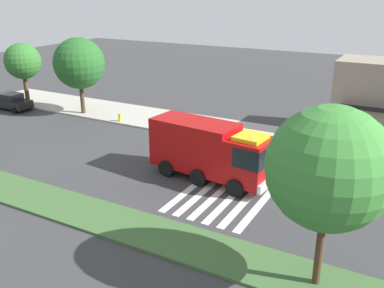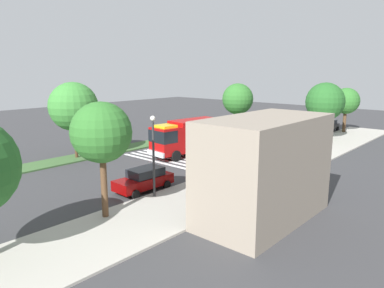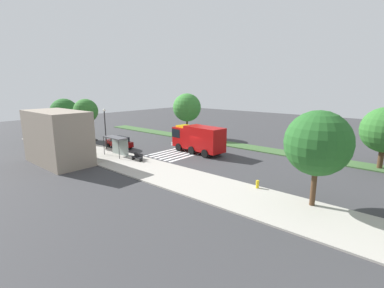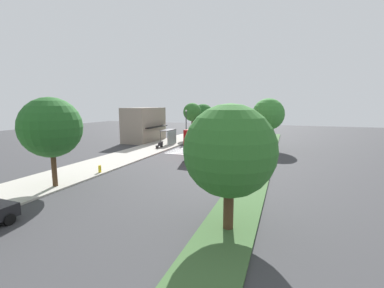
% 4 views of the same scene
% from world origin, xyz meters
% --- Properties ---
extents(ground_plane, '(120.00, 120.00, 0.00)m').
position_xyz_m(ground_plane, '(0.00, 0.00, 0.00)').
color(ground_plane, '#38383A').
extents(sidewalk, '(60.00, 5.92, 0.14)m').
position_xyz_m(sidewalk, '(0.00, 9.19, 0.07)').
color(sidewalk, '#ADA89E').
rests_on(sidewalk, ground_plane).
extents(median_strip, '(60.00, 3.00, 0.14)m').
position_xyz_m(median_strip, '(0.00, -7.73, 0.07)').
color(median_strip, '#3D6033').
rests_on(median_strip, ground_plane).
extents(crosswalk, '(4.95, 11.21, 0.01)m').
position_xyz_m(crosswalk, '(2.74, 0.00, 0.01)').
color(crosswalk, silver).
rests_on(crosswalk, ground_plane).
extents(fire_truck, '(8.45, 3.49, 3.72)m').
position_xyz_m(fire_truck, '(1.07, -0.35, 2.07)').
color(fire_truck, '#A50C0C').
rests_on(fire_truck, ground_plane).
extents(parked_car_west, '(4.25, 2.10, 1.68)m').
position_xyz_m(parked_car_west, '(-24.23, 5.03, 0.87)').
color(parked_car_west, black).
rests_on(parked_car_west, ground_plane).
extents(bus_stop_shelter, '(3.50, 1.40, 2.46)m').
position_xyz_m(bus_stop_shelter, '(7.58, 7.97, 1.89)').
color(bus_stop_shelter, '#4C4C51').
rests_on(bus_stop_shelter, sidewalk).
extents(bench_near_shelter, '(1.60, 0.50, 0.90)m').
position_xyz_m(bench_near_shelter, '(3.58, 7.93, 0.59)').
color(bench_near_shelter, black).
rests_on(bench_near_shelter, sidewalk).
extents(sidewalk_tree_far_west, '(3.69, 3.69, 6.30)m').
position_xyz_m(sidewalk_tree_far_west, '(-24.45, 7.23, 4.56)').
color(sidewalk_tree_far_west, '#513823').
rests_on(sidewalk_tree_far_west, sidewalk).
extents(sidewalk_tree_west, '(4.82, 4.82, 7.25)m').
position_xyz_m(sidewalk_tree_west, '(-16.73, 7.23, 4.97)').
color(sidewalk_tree_west, '#47301E').
rests_on(sidewalk_tree_west, sidewalk).
extents(median_tree_west, '(4.87, 4.87, 7.63)m').
position_xyz_m(median_tree_west, '(9.51, -7.73, 5.32)').
color(median_tree_west, '#47301E').
rests_on(median_tree_west, median_strip).
extents(fire_hydrant, '(0.28, 0.28, 0.70)m').
position_xyz_m(fire_hydrant, '(-11.86, 6.73, 0.49)').
color(fire_hydrant, gold).
rests_on(fire_hydrant, sidewalk).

